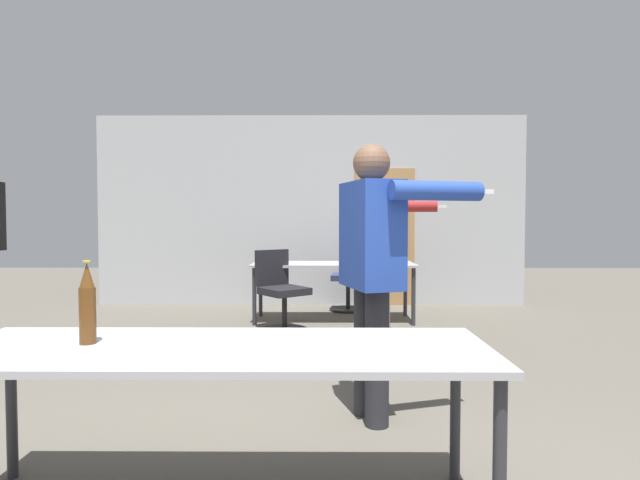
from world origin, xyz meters
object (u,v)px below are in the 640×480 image
object	(u,v)px
person_far_watching	(373,256)
drink_cup	(378,260)
office_chair_near_pushed	(353,279)
person_near_casual	(385,243)
office_chair_mid_tucked	(281,293)
beer_bottle	(87,305)

from	to	relation	value
person_far_watching	drink_cup	distance (m)	3.09
person_far_watching	drink_cup	world-z (taller)	person_far_watching
office_chair_near_pushed	drink_cup	distance (m)	0.91
person_near_casual	office_chair_mid_tucked	world-z (taller)	person_near_casual
office_chair_mid_tucked	office_chair_near_pushed	bearing A→B (deg)	-164.44
beer_bottle	person_far_watching	bearing A→B (deg)	37.26
drink_cup	person_near_casual	bearing A→B (deg)	-91.11
person_far_watching	person_near_casual	xyz separation A→B (m)	(0.35, 2.30, -0.02)
person_near_casual	beer_bottle	size ratio (longest dim) A/B	4.75
person_near_casual	office_chair_mid_tucked	xyz separation A→B (m)	(-1.16, 0.30, -0.59)
person_near_casual	office_chair_near_pushed	bearing A→B (deg)	-160.29
office_chair_near_pushed	office_chair_mid_tucked	world-z (taller)	office_chair_near_pushed
office_chair_near_pushed	office_chair_mid_tucked	xyz separation A→B (m)	(-0.92, -1.27, -0.01)
person_near_casual	beer_bottle	bearing A→B (deg)	-15.97
person_far_watching	person_near_casual	bearing A→B (deg)	154.68
office_chair_near_pushed	beer_bottle	distance (m)	5.10
person_near_casual	drink_cup	distance (m)	0.80
beer_bottle	drink_cup	distance (m)	4.41
person_far_watching	drink_cup	xyz separation A→B (m)	(0.37, 3.06, -0.26)
drink_cup	office_chair_near_pushed	bearing A→B (deg)	107.65
beer_bottle	drink_cup	bearing A→B (deg)	67.41
person_far_watching	office_chair_near_pushed	world-z (taller)	person_far_watching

